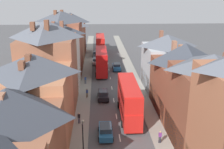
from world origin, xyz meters
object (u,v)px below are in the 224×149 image
at_px(car_near_silver, 103,95).
at_px(pedestrian_mid_right, 87,93).
at_px(street_lamp, 83,144).
at_px(car_mid_white, 96,54).
at_px(double_decker_bus_lead, 129,99).
at_px(car_mid_black, 96,61).
at_px(pedestrian_mid_left, 79,117).
at_px(pedestrian_far_left, 85,79).
at_px(pedestrian_near_right, 160,136).
at_px(car_near_blue, 106,131).
at_px(double_decker_bus_far_approaching, 100,44).
at_px(car_parked_left_b, 117,67).
at_px(double_decker_bus_mid_street, 101,61).

relative_size(car_near_silver, pedestrian_mid_right, 2.60).
bearing_deg(street_lamp, car_mid_white, 88.67).
bearing_deg(double_decker_bus_lead, car_mid_black, 99.37).
height_order(double_decker_bus_lead, car_near_silver, double_decker_bus_lead).
distance_m(car_near_silver, car_mid_white, 30.57).
height_order(double_decker_bus_lead, pedestrian_mid_left, double_decker_bus_lead).
xyz_separation_m(pedestrian_mid_right, pedestrian_far_left, (-0.57, 7.07, 0.00)).
height_order(double_decker_bus_lead, car_mid_black, double_decker_bus_lead).
bearing_deg(pedestrian_near_right, car_mid_black, 102.03).
distance_m(car_near_blue, street_lamp, 7.46).
bearing_deg(car_mid_white, pedestrian_near_right, -80.04).
xyz_separation_m(pedestrian_mid_right, street_lamp, (0.33, -19.38, 2.21)).
distance_m(double_decker_bus_far_approaching, pedestrian_mid_right, 33.99).
bearing_deg(car_parked_left_b, street_lamp, -99.54).
bearing_deg(street_lamp, car_near_blue, 69.68).
bearing_deg(car_mid_black, pedestrian_mid_left, -94.19).
bearing_deg(pedestrian_mid_right, car_parked_left_b, 68.98).
bearing_deg(car_near_silver, car_mid_white, 92.44).
bearing_deg(car_mid_black, pedestrian_near_right, -77.97).
height_order(car_mid_white, pedestrian_mid_left, pedestrian_mid_left).
distance_m(car_near_blue, car_parked_left_b, 29.60).
distance_m(double_decker_bus_mid_street, pedestrian_mid_left, 24.17).
xyz_separation_m(car_near_silver, street_lamp, (-2.45, -18.80, 2.40)).
distance_m(pedestrian_far_left, street_lamp, 26.55).
relative_size(pedestrian_near_right, pedestrian_far_left, 1.00).
relative_size(car_near_silver, street_lamp, 0.76).
distance_m(car_near_blue, pedestrian_mid_right, 13.07).
distance_m(car_near_silver, pedestrian_mid_right, 2.85).
xyz_separation_m(car_near_silver, pedestrian_far_left, (-3.36, 7.65, 0.20)).
height_order(double_decker_bus_lead, car_parked_left_b, double_decker_bus_lead).
bearing_deg(street_lamp, car_mid_black, 88.41).
height_order(car_near_blue, car_mid_black, car_near_blue).
relative_size(pedestrian_near_right, street_lamp, 0.29).
bearing_deg(double_decker_bus_mid_street, pedestrian_mid_right, -100.80).
distance_m(car_near_silver, street_lamp, 19.11).
height_order(car_mid_white, pedestrian_mid_right, pedestrian_mid_right).
relative_size(double_decker_bus_mid_street, pedestrian_mid_right, 6.71).
bearing_deg(double_decker_bus_lead, car_near_silver, 117.29).
bearing_deg(double_decker_bus_lead, pedestrian_mid_left, -166.29).
xyz_separation_m(pedestrian_near_right, street_lamp, (-9.02, -4.53, 2.21)).
distance_m(double_decker_bus_far_approaching, car_parked_left_b, 17.70).
height_order(car_near_blue, pedestrian_far_left, pedestrian_far_left).
bearing_deg(car_near_blue, street_lamp, -110.32).
distance_m(double_decker_bus_far_approaching, pedestrian_mid_left, 43.31).
bearing_deg(double_decker_bus_far_approaching, pedestrian_mid_right, -94.69).
distance_m(car_mid_black, pedestrian_mid_left, 31.47).
relative_size(pedestrian_mid_left, street_lamp, 0.29).
height_order(car_mid_black, street_lamp, street_lamp).
xyz_separation_m(car_near_blue, pedestrian_mid_right, (-2.78, 12.76, 0.21)).
distance_m(double_decker_bus_mid_street, pedestrian_far_left, 8.38).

